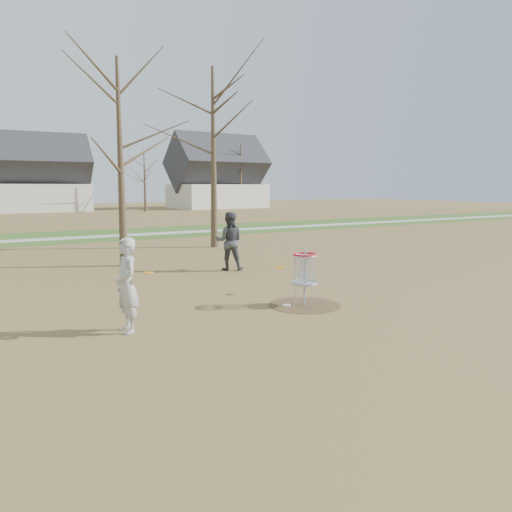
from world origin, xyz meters
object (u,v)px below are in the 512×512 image
Objects in this scene: disc_grounded at (286,305)px; disc_golf_basket at (305,269)px; player_standing at (127,285)px; player_throwing at (229,241)px.

disc_golf_basket is at bearing -22.65° from disc_grounded.
player_standing is 4.14m from disc_grounded.
player_standing reaches higher than disc_golf_basket.
player_standing reaches higher than disc_grounded.
player_throwing reaches higher than disc_golf_basket.
disc_grounded is at bearing 106.42° from player_throwing.
disc_grounded is at bearing 92.01° from player_standing.
disc_golf_basket is at bearing 89.53° from player_standing.
disc_golf_basket is at bearing 110.93° from player_throwing.
disc_grounded is (-1.35, -5.49, -1.01)m from player_throwing.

